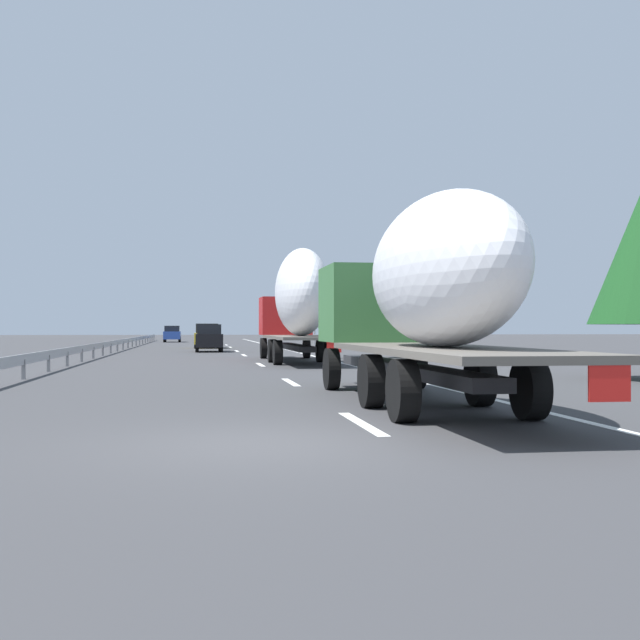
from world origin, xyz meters
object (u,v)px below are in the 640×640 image
truck_lead (298,302)px  car_black_suv (209,338)px  car_blue_sedan (172,334)px  car_yellow_coupe (207,336)px  truck_trailing (423,290)px  road_sign (315,316)px

truck_lead → car_black_suv: (17.01, 3.67, -1.81)m
car_blue_sedan → car_yellow_coupe: bearing=-172.7°
car_black_suv → car_yellow_coupe: size_ratio=0.92×
truck_trailing → car_yellow_coupe: size_ratio=2.77×
car_blue_sedan → road_sign: 38.69m
car_yellow_coupe → road_sign: size_ratio=1.39×
truck_lead → road_sign: bearing=-11.0°
car_black_suv → road_sign: road_sign is taller
truck_trailing → car_black_suv: size_ratio=3.00×
car_black_suv → road_sign: size_ratio=1.28×
car_blue_sedan → road_sign: (-37.30, -10.20, 1.39)m
car_black_suv → road_sign: 7.00m
car_black_suv → car_yellow_coupe: 9.44m
car_blue_sedan → car_black_suv: bearing=-174.6°
truck_trailing → road_sign: size_ratio=3.84×
road_sign → car_blue_sedan: bearing=15.3°
truck_trailing → car_black_suv: truck_trailing is taller
car_black_suv → car_yellow_coupe: bearing=0.1°
truck_lead → car_yellow_coupe: truck_lead is taller
car_black_suv → truck_lead: bearing=-167.8°
car_blue_sedan → truck_lead: bearing=-172.4°
truck_lead → car_yellow_coupe: bearing=7.9°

